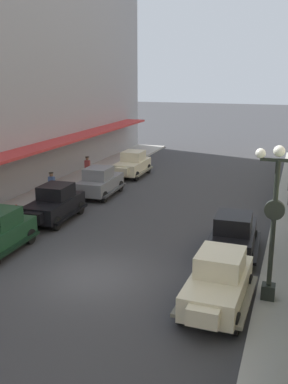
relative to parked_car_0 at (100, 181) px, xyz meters
The scene contains 10 objects.
ground_plane 11.59m from the parked_car_0, 67.05° to the right, with size 200.00×200.00×0.00m, color #38383A.
parked_car_0 is the anchor object (origin of this frame).
parked_car_1 14.66m from the parked_car_0, 50.33° to the right, with size 2.24×4.29×1.84m.
parked_car_2 11.40m from the parked_car_0, 36.28° to the right, with size 2.27×4.31×1.84m.
parked_car_3 5.85m from the parked_car_0, 90.36° to the left, with size 2.18×4.28×1.84m.
parked_car_5 5.14m from the parked_car_0, 92.57° to the right, with size 2.28×4.31×1.84m.
lamp_post_with_clock 15.25m from the parked_car_0, 43.83° to the right, with size 1.42×0.44×5.16m.
fire_hydrant 6.46m from the parked_car_0, 106.65° to the right, with size 0.24×0.24×0.82m.
pedestrian_0 3.75m from the parked_car_0, 127.84° to the left, with size 0.36×0.28×1.67m.
pedestrian_1 3.08m from the parked_car_0, 131.62° to the right, with size 0.36×0.28×1.67m.
Camera 1 is at (6.91, -13.96, 7.45)m, focal length 41.82 mm.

